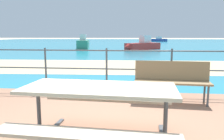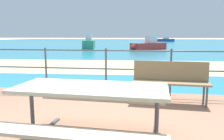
{
  "view_description": "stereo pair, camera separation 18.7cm",
  "coord_description": "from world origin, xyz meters",
  "px_view_note": "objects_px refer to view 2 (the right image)",
  "views": [
    {
      "loc": [
        0.68,
        -2.78,
        1.42
      ],
      "look_at": [
        0.07,
        2.85,
        0.55
      ],
      "focal_mm": 36.09,
      "sensor_mm": 36.0,
      "label": 1
    },
    {
      "loc": [
        0.87,
        -2.76,
        1.42
      ],
      "look_at": [
        0.07,
        2.85,
        0.55
      ],
      "focal_mm": 36.09,
      "sensor_mm": 36.0,
      "label": 2
    }
  ],
  "objects_px": {
    "boat_near": "(164,40)",
    "picnic_table": "(91,101)",
    "boat_mid": "(89,44)",
    "boat_far": "(148,45)",
    "park_bench": "(170,78)"
  },
  "relations": [
    {
      "from": "boat_near",
      "to": "picnic_table",
      "type": "bearing_deg",
      "value": 91.67
    },
    {
      "from": "park_bench",
      "to": "boat_mid",
      "type": "bearing_deg",
      "value": 111.98
    },
    {
      "from": "picnic_table",
      "to": "boat_near",
      "type": "height_order",
      "value": "boat_near"
    },
    {
      "from": "park_bench",
      "to": "boat_near",
      "type": "distance_m",
      "value": 49.06
    },
    {
      "from": "boat_near",
      "to": "boat_mid",
      "type": "relative_size",
      "value": 0.96
    },
    {
      "from": "boat_near",
      "to": "boat_far",
      "type": "xyz_separation_m",
      "value": [
        -4.16,
        -30.83,
        0.04
      ]
    },
    {
      "from": "park_bench",
      "to": "picnic_table",
      "type": "bearing_deg",
      "value": -115.66
    },
    {
      "from": "boat_near",
      "to": "boat_far",
      "type": "bearing_deg",
      "value": 89.83
    },
    {
      "from": "picnic_table",
      "to": "park_bench",
      "type": "distance_m",
      "value": 2.37
    },
    {
      "from": "park_bench",
      "to": "boat_mid",
      "type": "xyz_separation_m",
      "value": [
        -6.54,
        19.83,
        -0.04
      ]
    },
    {
      "from": "picnic_table",
      "to": "boat_far",
      "type": "distance_m",
      "value": 20.16
    },
    {
      "from": "picnic_table",
      "to": "boat_near",
      "type": "bearing_deg",
      "value": 87.11
    },
    {
      "from": "park_bench",
      "to": "boat_far",
      "type": "xyz_separation_m",
      "value": [
        -0.11,
        18.06,
        -0.13
      ]
    },
    {
      "from": "boat_mid",
      "to": "boat_far",
      "type": "height_order",
      "value": "boat_mid"
    },
    {
      "from": "park_bench",
      "to": "boat_far",
      "type": "height_order",
      "value": "boat_far"
    }
  ]
}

